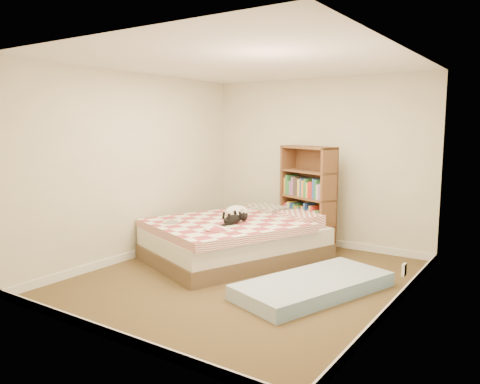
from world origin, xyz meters
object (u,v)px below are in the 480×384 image
Objects in this scene: bookshelf at (308,211)px; floor_mattress at (314,286)px; white_dog at (237,212)px; black_cat at (234,219)px; bed at (237,238)px.

bookshelf is 1.95m from floor_mattress.
white_dog is (-1.52, 0.75, 0.54)m from floor_mattress.
bookshelf is 1.33m from black_cat.
floor_mattress is (0.88, -1.67, -0.48)m from bookshelf.
white_dog reaches higher than floor_mattress.
black_cat is (0.11, -0.24, 0.32)m from bed.
floor_mattress is at bearing -18.75° from white_dog.
black_cat reaches higher than floor_mattress.
white_dog is at bearing 147.44° from bed.
floor_mattress is 4.50× the size of white_dog.
floor_mattress is at bearing -2.97° from bed.
black_cat is at bearing -54.12° from white_dog.
bed is at bearing 174.80° from floor_mattress.
white_dog is at bearing 133.43° from black_cat.
white_dog is (-0.63, -0.93, 0.07)m from bookshelf.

